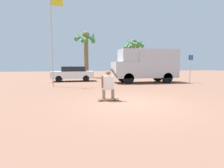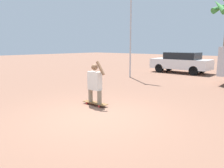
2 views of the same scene
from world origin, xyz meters
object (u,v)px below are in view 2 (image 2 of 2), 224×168
Objects in this scene: person_skateboarder at (95,82)px; parked_car_white at (181,62)px; flagpole at (132,16)px; skateboard at (95,103)px.

parked_car_white is at bearing 98.67° from person_skateboarder.
flagpole is at bearing 115.99° from person_skateboarder.
person_skateboarder is at bearing -81.33° from parked_car_white.
flagpole is (-1.34, -4.17, 2.86)m from parked_car_white.
person_skateboarder is 7.15m from flagpole.
person_skateboarder is 10.18m from parked_car_white.
parked_car_white is 0.62× the size of flagpole.
person_skateboarder is at bearing -180.00° from skateboard.
flagpole is at bearing 116.00° from skateboard.
skateboard is 7.45m from flagpole.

